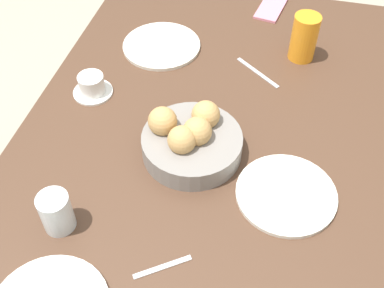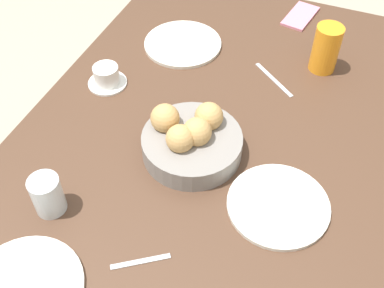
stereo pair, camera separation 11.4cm
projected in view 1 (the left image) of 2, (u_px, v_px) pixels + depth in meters
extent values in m
cube|color=#4C3323|center=(210.00, 163.00, 1.16)|extent=(1.56, 0.99, 0.03)
cube|color=#4C3323|center=(140.00, 72.00, 2.00)|extent=(0.06, 0.06, 0.74)
cube|color=#4C3323|center=(359.00, 106.00, 1.86)|extent=(0.06, 0.06, 0.74)
cylinder|color=gray|center=(192.00, 145.00, 1.14)|extent=(0.24, 0.24, 0.05)
sphere|color=tan|center=(163.00, 121.00, 1.13)|extent=(0.07, 0.07, 0.07)
sphere|color=tan|center=(197.00, 131.00, 1.10)|extent=(0.07, 0.07, 0.07)
sphere|color=tan|center=(182.00, 140.00, 1.09)|extent=(0.07, 0.07, 0.07)
sphere|color=tan|center=(206.00, 115.00, 1.14)|extent=(0.07, 0.07, 0.07)
cylinder|color=silver|center=(162.00, 46.00, 1.44)|extent=(0.23, 0.23, 0.01)
cylinder|color=silver|center=(286.00, 194.00, 1.07)|extent=(0.23, 0.23, 0.01)
cylinder|color=orange|center=(304.00, 37.00, 1.36)|extent=(0.07, 0.07, 0.14)
cylinder|color=silver|center=(56.00, 212.00, 0.99)|extent=(0.07, 0.07, 0.09)
cylinder|color=white|center=(93.00, 92.00, 1.30)|extent=(0.11, 0.11, 0.01)
cylinder|color=white|center=(92.00, 84.00, 1.28)|extent=(0.07, 0.07, 0.05)
cube|color=#B7B7BC|center=(258.00, 73.00, 1.36)|extent=(0.11, 0.13, 0.00)
cube|color=#B7B7BC|center=(163.00, 267.00, 0.96)|extent=(0.08, 0.11, 0.00)
cube|color=pink|center=(271.00, 8.00, 1.58)|extent=(0.16, 0.10, 0.01)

